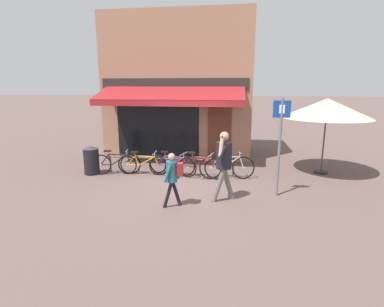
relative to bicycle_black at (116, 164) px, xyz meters
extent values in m
plane|color=brown|center=(2.36, -0.72, -0.37)|extent=(160.00, 160.00, 0.00)
cube|color=#9E7056|center=(1.55, 3.78, 2.50)|extent=(6.01, 3.00, 5.74)
cube|color=black|center=(0.89, 2.27, 0.88)|extent=(3.31, 0.04, 2.20)
cube|color=#5B2D1E|center=(3.35, 2.27, 0.68)|extent=(0.90, 0.04, 2.10)
cube|color=#282623|center=(1.55, 2.26, 2.61)|extent=(5.71, 0.06, 0.44)
cube|color=maroon|center=(1.55, 1.54, 2.29)|extent=(5.41, 1.51, 0.50)
cube|color=maroon|center=(1.55, 0.79, 1.96)|extent=(5.41, 0.03, 0.20)
cylinder|color=#47494F|center=(1.82, 0.22, 0.18)|extent=(4.29, 0.04, 0.04)
cylinder|color=#47494F|center=(-0.27, 0.22, -0.10)|extent=(0.04, 0.04, 0.55)
cylinder|color=#47494F|center=(3.92, 0.22, -0.10)|extent=(0.04, 0.04, 0.55)
torus|color=black|center=(0.48, 0.11, -0.03)|extent=(0.69, 0.24, 0.69)
cylinder|color=#9E9EA3|center=(0.48, 0.11, -0.03)|extent=(0.08, 0.08, 0.07)
torus|color=black|center=(-0.47, -0.11, -0.03)|extent=(0.69, 0.24, 0.69)
cylinder|color=#9E9EA3|center=(-0.47, -0.11, -0.03)|extent=(0.08, 0.08, 0.07)
cylinder|color=black|center=(0.12, 0.03, 0.13)|extent=(0.54, 0.17, 0.37)
cylinder|color=black|center=(0.08, 0.04, 0.30)|extent=(0.60, 0.16, 0.05)
cylinder|color=black|center=(-0.18, -0.03, 0.13)|extent=(0.11, 0.04, 0.36)
cylinder|color=black|center=(-0.31, -0.07, -0.04)|extent=(0.34, 0.11, 0.05)
cylinder|color=black|center=(-0.34, -0.07, 0.14)|extent=(0.29, 0.12, 0.36)
cylinder|color=black|center=(0.43, 0.10, 0.13)|extent=(0.14, 0.04, 0.33)
cylinder|color=#9E9EA3|center=(-0.23, -0.03, 0.36)|extent=(0.05, 0.02, 0.11)
cube|color=black|center=(-0.25, -0.03, 0.43)|extent=(0.26, 0.15, 0.06)
cylinder|color=#9E9EA3|center=(0.37, 0.11, 0.37)|extent=(0.03, 0.04, 0.14)
cylinder|color=#9E9EA3|center=(0.37, 0.11, 0.44)|extent=(0.14, 0.51, 0.06)
torus|color=black|center=(1.46, 0.08, -0.05)|extent=(0.66, 0.09, 0.66)
cylinder|color=#9E9EA3|center=(1.46, 0.08, -0.05)|extent=(0.07, 0.07, 0.07)
torus|color=black|center=(0.38, 0.07, -0.05)|extent=(0.66, 0.09, 0.66)
cylinder|color=#9E9EA3|center=(0.38, 0.07, -0.05)|extent=(0.07, 0.07, 0.07)
cylinder|color=orange|center=(1.05, 0.07, 0.10)|extent=(0.60, 0.05, 0.35)
cylinder|color=orange|center=(1.01, 0.06, 0.27)|extent=(0.66, 0.04, 0.05)
cylinder|color=orange|center=(0.72, 0.07, 0.11)|extent=(0.12, 0.07, 0.34)
cylinder|color=orange|center=(0.57, 0.08, -0.05)|extent=(0.38, 0.04, 0.05)
cylinder|color=orange|center=(0.53, 0.06, 0.11)|extent=(0.32, 0.05, 0.34)
cylinder|color=orange|center=(1.40, 0.07, 0.11)|extent=(0.16, 0.06, 0.32)
cylinder|color=#9E9EA3|center=(0.67, 0.05, 0.32)|extent=(0.06, 0.04, 0.11)
cube|color=black|center=(0.65, 0.05, 0.39)|extent=(0.24, 0.11, 0.06)
cylinder|color=#9E9EA3|center=(1.34, 0.06, 0.33)|extent=(0.03, 0.04, 0.14)
cylinder|color=#9E9EA3|center=(1.34, 0.05, 0.40)|extent=(0.03, 0.52, 0.06)
torus|color=black|center=(2.44, 0.01, -0.04)|extent=(0.65, 0.24, 0.66)
cylinder|color=#9E9EA3|center=(2.44, 0.01, -0.04)|extent=(0.08, 0.08, 0.07)
torus|color=black|center=(1.38, 0.32, -0.04)|extent=(0.65, 0.24, 0.66)
cylinder|color=#9E9EA3|center=(1.38, 0.32, -0.04)|extent=(0.08, 0.08, 0.07)
cylinder|color=#892D7A|center=(2.04, 0.12, 0.11)|extent=(0.60, 0.21, 0.36)
cylinder|color=#892D7A|center=(2.00, 0.13, 0.28)|extent=(0.66, 0.23, 0.05)
cylinder|color=#892D7A|center=(1.71, 0.22, 0.11)|extent=(0.12, 0.06, 0.35)
cylinder|color=#892D7A|center=(1.56, 0.27, -0.05)|extent=(0.38, 0.14, 0.05)
cylinder|color=#892D7A|center=(1.52, 0.27, 0.12)|extent=(0.32, 0.13, 0.35)
cylinder|color=#892D7A|center=(2.38, 0.02, 0.11)|extent=(0.16, 0.07, 0.32)
cylinder|color=#9E9EA3|center=(1.65, 0.23, 0.33)|extent=(0.06, 0.04, 0.11)
cube|color=black|center=(1.64, 0.23, 0.40)|extent=(0.26, 0.16, 0.05)
cylinder|color=#9E9EA3|center=(2.32, 0.03, 0.34)|extent=(0.03, 0.03, 0.14)
cylinder|color=#9E9EA3|center=(2.32, 0.03, 0.41)|extent=(0.17, 0.51, 0.03)
torus|color=black|center=(3.34, -0.12, -0.02)|extent=(0.70, 0.31, 0.70)
cylinder|color=#9E9EA3|center=(3.34, -0.12, -0.02)|extent=(0.09, 0.08, 0.07)
torus|color=black|center=(2.35, 0.19, -0.02)|extent=(0.70, 0.31, 0.70)
cylinder|color=#9E9EA3|center=(2.35, 0.19, -0.02)|extent=(0.09, 0.08, 0.07)
cylinder|color=#B21E1E|center=(2.96, -0.01, 0.13)|extent=(0.55, 0.23, 0.37)
cylinder|color=#B21E1E|center=(2.92, -0.02, 0.31)|extent=(0.62, 0.22, 0.05)
cylinder|color=#B21E1E|center=(2.65, 0.08, 0.14)|extent=(0.12, 0.04, 0.37)
cylinder|color=#B21E1E|center=(2.52, 0.14, -0.03)|extent=(0.36, 0.14, 0.05)
cylinder|color=#B21E1E|center=(2.48, 0.13, 0.15)|extent=(0.30, 0.15, 0.36)
cylinder|color=#B21E1E|center=(3.28, -0.11, 0.14)|extent=(0.15, 0.04, 0.34)
cylinder|color=#9E9EA3|center=(2.60, 0.08, 0.37)|extent=(0.05, 0.03, 0.11)
cube|color=black|center=(2.58, 0.08, 0.44)|extent=(0.26, 0.17, 0.06)
cylinder|color=#9E9EA3|center=(3.22, -0.12, 0.37)|extent=(0.04, 0.04, 0.14)
cylinder|color=#9E9EA3|center=(3.22, -0.12, 0.44)|extent=(0.18, 0.50, 0.07)
torus|color=black|center=(4.24, 0.13, -0.01)|extent=(0.74, 0.26, 0.73)
cylinder|color=#9E9EA3|center=(4.24, 0.13, -0.01)|extent=(0.08, 0.08, 0.08)
torus|color=black|center=(3.21, -0.05, -0.01)|extent=(0.74, 0.26, 0.73)
cylinder|color=#9E9EA3|center=(3.21, -0.05, -0.01)|extent=(0.08, 0.08, 0.08)
cylinder|color=#BCB7B2|center=(3.85, 0.08, 0.15)|extent=(0.58, 0.18, 0.39)
cylinder|color=#BCB7B2|center=(3.80, 0.10, 0.34)|extent=(0.65, 0.14, 0.05)
cylinder|color=#BCB7B2|center=(3.53, 0.03, 0.16)|extent=(0.13, 0.08, 0.38)
cylinder|color=#BCB7B2|center=(3.39, -0.02, -0.02)|extent=(0.37, 0.09, 0.05)
cylinder|color=#BCB7B2|center=(3.34, 0.00, 0.17)|extent=(0.31, 0.14, 0.38)
cylinder|color=#BCB7B2|center=(4.18, 0.14, 0.16)|extent=(0.16, 0.06, 0.35)
cylinder|color=#9E9EA3|center=(3.47, 0.05, 0.40)|extent=(0.06, 0.04, 0.11)
cube|color=black|center=(3.45, 0.06, 0.47)|extent=(0.25, 0.14, 0.06)
cylinder|color=#9E9EA3|center=(4.12, 0.16, 0.40)|extent=(0.03, 0.05, 0.14)
cylinder|color=#9E9EA3|center=(4.12, 0.17, 0.47)|extent=(0.11, 0.52, 0.09)
cylinder|color=slate|center=(3.58, -1.94, 0.06)|extent=(0.39, 0.17, 0.90)
cylinder|color=slate|center=(3.80, -1.69, 0.06)|extent=(0.39, 0.17, 0.90)
cylinder|color=black|center=(3.69, -1.82, 0.83)|extent=(0.45, 0.45, 0.68)
sphere|color=tan|center=(3.69, -1.82, 1.32)|extent=(0.23, 0.23, 0.23)
cylinder|color=black|center=(3.76, -1.58, 0.83)|extent=(0.32, 0.22, 0.61)
cylinder|color=black|center=(3.66, -2.06, 0.99)|extent=(0.25, 0.23, 0.31)
cylinder|color=tan|center=(3.62, -2.06, 1.08)|extent=(0.16, 0.22, 0.46)
cube|color=black|center=(3.64, -2.00, 1.30)|extent=(0.03, 0.07, 0.14)
cylinder|color=black|center=(2.37, -2.52, -0.05)|extent=(0.28, 0.11, 0.67)
cylinder|color=black|center=(2.55, -2.36, -0.05)|extent=(0.28, 0.11, 0.67)
cylinder|color=#286675|center=(2.46, -2.44, 0.53)|extent=(0.29, 0.29, 0.51)
sphere|color=tan|center=(2.46, -2.44, 0.90)|extent=(0.17, 0.17, 0.17)
cylinder|color=#286675|center=(2.53, -2.28, 0.53)|extent=(0.23, 0.14, 0.45)
cylinder|color=#286675|center=(2.40, -2.59, 0.53)|extent=(0.23, 0.14, 0.45)
cube|color=maroon|center=(2.66, -2.42, 0.59)|extent=(0.16, 0.24, 0.31)
cylinder|color=black|center=(-0.82, -0.08, 0.06)|extent=(0.50, 0.50, 0.87)
cone|color=#33353A|center=(-0.82, -0.08, 0.55)|extent=(0.51, 0.51, 0.10)
cylinder|color=slate|center=(5.12, -1.28, 0.94)|extent=(0.07, 0.07, 2.62)
cube|color=#14429E|center=(5.12, -1.29, 1.97)|extent=(0.44, 0.02, 0.44)
cube|color=white|center=(5.12, -1.30, 1.97)|extent=(0.14, 0.01, 0.22)
cylinder|color=#4C3D2D|center=(6.91, 1.18, 0.87)|extent=(0.05, 0.05, 2.48)
cone|color=beige|center=(6.91, 1.18, 1.83)|extent=(2.85, 2.85, 0.64)
cylinder|color=#262628|center=(6.91, 1.18, -0.34)|extent=(0.44, 0.44, 0.06)
camera|label=1|loc=(3.96, -9.25, 2.56)|focal=28.00mm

